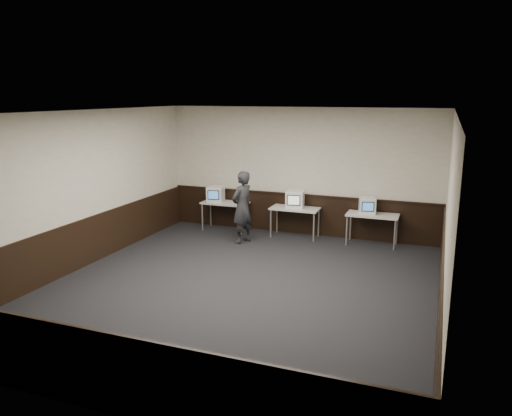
# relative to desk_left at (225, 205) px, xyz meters

# --- Properties ---
(floor) EXTENTS (8.00, 8.00, 0.00)m
(floor) POSITION_rel_desk_left_xyz_m (1.90, -3.60, -0.68)
(floor) COLOR black
(floor) RESTS_ON ground
(ceiling) EXTENTS (8.00, 8.00, 0.00)m
(ceiling) POSITION_rel_desk_left_xyz_m (1.90, -3.60, 2.52)
(ceiling) COLOR white
(ceiling) RESTS_ON back_wall
(back_wall) EXTENTS (7.00, 0.00, 7.00)m
(back_wall) POSITION_rel_desk_left_xyz_m (1.90, 0.40, 0.92)
(back_wall) COLOR beige
(back_wall) RESTS_ON ground
(front_wall) EXTENTS (7.00, 0.00, 7.00)m
(front_wall) POSITION_rel_desk_left_xyz_m (1.90, -7.60, 0.92)
(front_wall) COLOR beige
(front_wall) RESTS_ON ground
(left_wall) EXTENTS (0.00, 8.00, 8.00)m
(left_wall) POSITION_rel_desk_left_xyz_m (-1.60, -3.60, 0.92)
(left_wall) COLOR beige
(left_wall) RESTS_ON ground
(right_wall) EXTENTS (0.00, 8.00, 8.00)m
(right_wall) POSITION_rel_desk_left_xyz_m (5.40, -3.60, 0.92)
(right_wall) COLOR beige
(right_wall) RESTS_ON ground
(wainscot_back) EXTENTS (6.98, 0.04, 1.00)m
(wainscot_back) POSITION_rel_desk_left_xyz_m (1.90, 0.38, -0.18)
(wainscot_back) COLOR black
(wainscot_back) RESTS_ON back_wall
(wainscot_front) EXTENTS (6.98, 0.04, 1.00)m
(wainscot_front) POSITION_rel_desk_left_xyz_m (1.90, -7.58, -0.18)
(wainscot_front) COLOR black
(wainscot_front) RESTS_ON front_wall
(wainscot_left) EXTENTS (0.04, 7.98, 1.00)m
(wainscot_left) POSITION_rel_desk_left_xyz_m (-1.58, -3.60, -0.18)
(wainscot_left) COLOR black
(wainscot_left) RESTS_ON left_wall
(wainscot_right) EXTENTS (0.04, 7.98, 1.00)m
(wainscot_right) POSITION_rel_desk_left_xyz_m (5.38, -3.60, -0.18)
(wainscot_right) COLOR black
(wainscot_right) RESTS_ON right_wall
(wainscot_rail) EXTENTS (6.98, 0.06, 0.04)m
(wainscot_rail) POSITION_rel_desk_left_xyz_m (1.90, 0.36, 0.34)
(wainscot_rail) COLOR black
(wainscot_rail) RESTS_ON wainscot_back
(desk_left) EXTENTS (1.20, 0.60, 0.75)m
(desk_left) POSITION_rel_desk_left_xyz_m (0.00, 0.00, 0.00)
(desk_left) COLOR beige
(desk_left) RESTS_ON ground
(desk_center) EXTENTS (1.20, 0.60, 0.75)m
(desk_center) POSITION_rel_desk_left_xyz_m (1.90, 0.00, 0.00)
(desk_center) COLOR beige
(desk_center) RESTS_ON ground
(desk_right) EXTENTS (1.20, 0.60, 0.75)m
(desk_right) POSITION_rel_desk_left_xyz_m (3.80, 0.00, 0.00)
(desk_right) COLOR beige
(desk_right) RESTS_ON ground
(emac_left) EXTENTS (0.48, 0.49, 0.41)m
(emac_left) POSITION_rel_desk_left_xyz_m (-0.25, -0.05, 0.28)
(emac_left) COLOR white
(emac_left) RESTS_ON desk_left
(emac_center) EXTENTS (0.49, 0.51, 0.43)m
(emac_center) POSITION_rel_desk_left_xyz_m (1.89, 0.00, 0.29)
(emac_center) COLOR white
(emac_center) RESTS_ON desk_center
(emac_right) EXTENTS (0.46, 0.47, 0.38)m
(emac_right) POSITION_rel_desk_left_xyz_m (3.66, 0.02, 0.26)
(emac_right) COLOR white
(emac_right) RESTS_ON desk_right
(person) EXTENTS (0.61, 0.74, 1.74)m
(person) POSITION_rel_desk_left_xyz_m (0.85, -0.90, 0.19)
(person) COLOR #222327
(person) RESTS_ON ground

